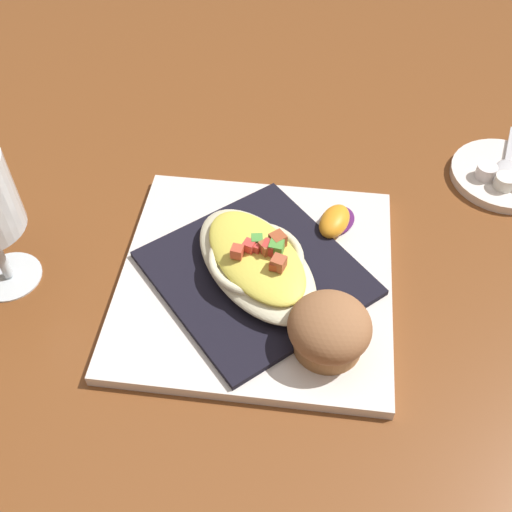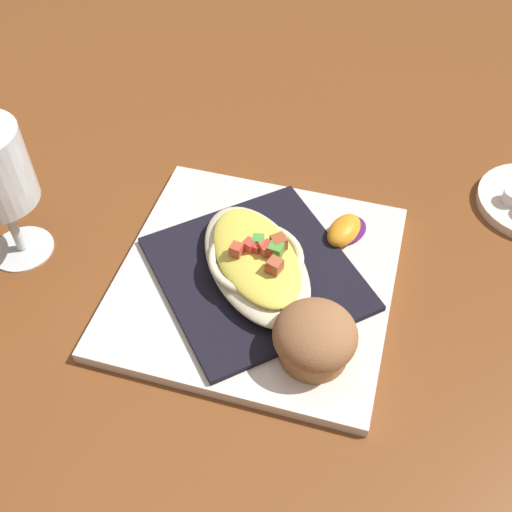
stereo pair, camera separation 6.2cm
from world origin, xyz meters
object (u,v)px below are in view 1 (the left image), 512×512
Objects in this scene: creamer_cup_0 at (486,171)px; creamer_saucer at (504,175)px; spoon at (507,166)px; orange_garnish at (335,221)px; muffin at (329,329)px; creamer_cup_1 at (505,182)px; square_plate at (256,279)px; gratin_dish at (256,260)px.

creamer_saucer is at bearing -64.35° from creamer_cup_0.
creamer_cup_0 is (-0.02, 0.03, 0.00)m from spoon.
orange_garnish is 0.24m from creamer_saucer.
muffin reaches higher than creamer_cup_1.
square_plate is at bearing 127.11° from spoon.
spoon is at bearing -34.96° from muffin.
muffin is 0.32m from creamer_cup_1.
gratin_dish is 0.32m from creamer_cup_0.
gratin_dish is (-0.00, -0.00, 0.03)m from square_plate.
creamer_cup_0 is 1.00× the size of creamer_cup_1.
creamer_cup_1 is at bearing -56.88° from gratin_dish.
muffin reaches higher than creamer_cup_0.
spoon is (0.01, -0.00, 0.01)m from creamer_saucer.
creamer_cup_0 is (0.19, -0.25, -0.02)m from gratin_dish.
square_plate is at bearing 127.40° from creamer_cup_0.
gratin_dish is at bearing 126.46° from creamer_saucer.
spoon is at bearing -55.62° from creamer_cup_0.
orange_garnish is at bearing 116.25° from creamer_cup_1.
gratin_dish is at bearing 127.44° from creamer_cup_0.
gratin_dish is 2.47× the size of muffin.
gratin_dish is 7.96× the size of creamer_cup_1.
square_plate is 0.03m from gratin_dish.
creamer_cup_0 is at bearing 115.65° from creamer_saucer.
gratin_dish reaches higher than spoon.
spoon is at bearing -57.20° from orange_garnish.
gratin_dish reaches higher than creamer_saucer.
orange_garnish reaches higher than creamer_saucer.
orange_garnish is 2.83× the size of creamer_cup_1.
muffin is 0.16m from orange_garnish.
creamer_cup_0 is at bearing -57.46° from orange_garnish.
square_plate is 0.35m from spoon.
orange_garnish is at bearing -43.52° from square_plate.
muffin is 1.14× the size of orange_garnish.
muffin reaches higher than spoon.
spoon is (0.21, -0.28, 0.01)m from square_plate.
muffin is 0.75× the size of spoon.
creamer_cup_1 is at bearing 167.22° from creamer_saucer.
creamer_cup_0 is (-0.01, 0.03, 0.01)m from creamer_saucer.
square_plate is 4.11× the size of orange_garnish.
square_plate is 11.62× the size of creamer_cup_1.
creamer_cup_1 reaches higher than creamer_saucer.
orange_garnish is 0.22m from creamer_cup_1.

